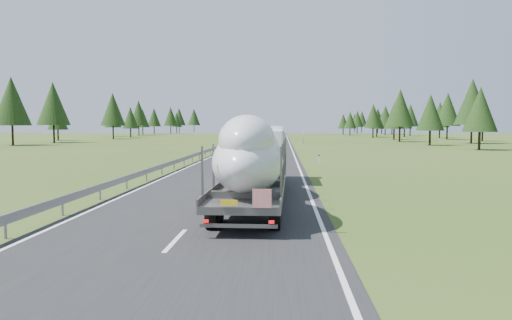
{
  "coord_description": "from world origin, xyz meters",
  "views": [
    {
      "loc": [
        3.22,
        -14.73,
        3.5
      ],
      "look_at": [
        2.02,
        7.92,
        1.92
      ],
      "focal_mm": 35.0,
      "sensor_mm": 36.0,
      "label": 1
    }
  ],
  "objects_px": {
    "highway_sign": "(303,134)",
    "distant_car_dark": "(281,132)",
    "boat_truck": "(257,157)",
    "distant_van": "(259,138)",
    "distant_car_blue": "(274,131)"
  },
  "relations": [
    {
      "from": "highway_sign",
      "to": "distant_car_dark",
      "type": "bearing_deg",
      "value": 92.11
    },
    {
      "from": "boat_truck",
      "to": "distant_van",
      "type": "bearing_deg",
      "value": 92.6
    },
    {
      "from": "highway_sign",
      "to": "boat_truck",
      "type": "height_order",
      "value": "boat_truck"
    },
    {
      "from": "highway_sign",
      "to": "distant_van",
      "type": "distance_m",
      "value": 10.68
    },
    {
      "from": "boat_truck",
      "to": "distant_van",
      "type": "xyz_separation_m",
      "value": [
        -3.51,
        77.48,
        -1.17
      ]
    },
    {
      "from": "boat_truck",
      "to": "distant_car_dark",
      "type": "xyz_separation_m",
      "value": [
        0.6,
        195.53,
        -1.28
      ]
    },
    {
      "from": "distant_car_dark",
      "to": "distant_car_blue",
      "type": "xyz_separation_m",
      "value": [
        -3.45,
        17.22,
        0.04
      ]
    },
    {
      "from": "distant_van",
      "to": "distant_car_dark",
      "type": "relative_size",
      "value": 1.41
    },
    {
      "from": "highway_sign",
      "to": "distant_van",
      "type": "relative_size",
      "value": 0.42
    },
    {
      "from": "distant_car_blue",
      "to": "distant_van",
      "type": "bearing_deg",
      "value": -87.9
    },
    {
      "from": "distant_van",
      "to": "boat_truck",
      "type": "bearing_deg",
      "value": -93.13
    },
    {
      "from": "boat_truck",
      "to": "highway_sign",
      "type": "bearing_deg",
      "value": 85.85
    },
    {
      "from": "distant_car_dark",
      "to": "distant_car_blue",
      "type": "height_order",
      "value": "distant_car_blue"
    },
    {
      "from": "distant_car_dark",
      "to": "distant_van",
      "type": "bearing_deg",
      "value": -88.55
    },
    {
      "from": "boat_truck",
      "to": "distant_car_blue",
      "type": "bearing_deg",
      "value": 90.77
    }
  ]
}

